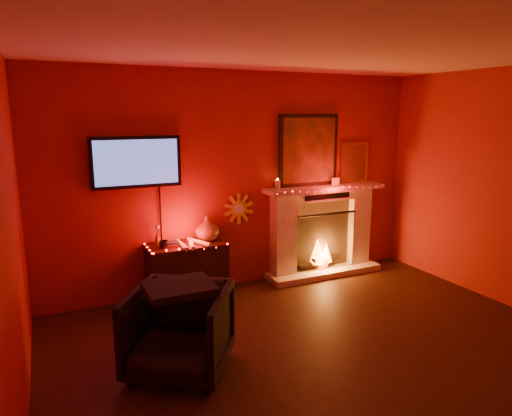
{
  "coord_description": "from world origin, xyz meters",
  "views": [
    {
      "loc": [
        -2.25,
        -2.73,
        2.18
      ],
      "look_at": [
        -0.17,
        1.7,
        1.17
      ],
      "focal_mm": 32.0,
      "sensor_mm": 36.0,
      "label": 1
    }
  ],
  "objects": [
    {
      "name": "armchair",
      "position": [
        -1.32,
        0.79,
        0.37
      ],
      "size": [
        1.12,
        1.13,
        0.75
      ],
      "primitive_type": "imported",
      "rotation": [
        0.0,
        0.0,
        -0.6
      ],
      "color": "black",
      "rests_on": "floor"
    },
    {
      "name": "room",
      "position": [
        0.0,
        0.0,
        1.35
      ],
      "size": [
        5.0,
        5.0,
        5.0
      ],
      "color": "black",
      "rests_on": "ground"
    },
    {
      "name": "sunburst_clock",
      "position": [
        -0.05,
        2.48,
        1.0
      ],
      "size": [
        0.4,
        0.03,
        0.4
      ],
      "color": "yellow",
      "rests_on": "room"
    },
    {
      "name": "console_table",
      "position": [
        -0.8,
        2.26,
        0.39
      ],
      "size": [
        0.9,
        0.52,
        0.99
      ],
      "color": "black",
      "rests_on": "floor"
    },
    {
      "name": "tv",
      "position": [
        -1.3,
        2.45,
        1.65
      ],
      "size": [
        1.0,
        0.07,
        1.24
      ],
      "color": "black",
      "rests_on": "room"
    },
    {
      "name": "fireplace",
      "position": [
        1.14,
        2.39,
        0.72
      ],
      "size": [
        1.72,
        0.4,
        2.18
      ],
      "color": "#F1DFCB",
      "rests_on": "floor"
    }
  ]
}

